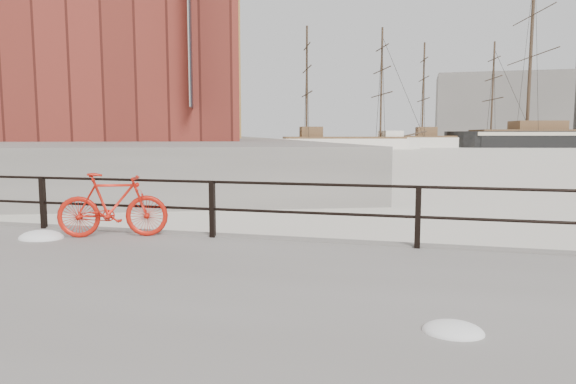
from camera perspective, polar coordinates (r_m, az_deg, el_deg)
The scene contains 14 objects.
ground at distance 8.71m, azimuth 14.08°, elevation -8.09°, with size 400.00×400.00×0.00m, color white.
promenade at distance 4.86m, azimuth 13.76°, elevation -17.76°, with size 36.00×8.00×0.35m, color gray.
far_quay at distance 89.85m, azimuth -12.06°, elevation 5.44°, with size 24.00×150.00×1.80m, color gray.
guardrail at distance 8.39m, azimuth 14.23°, elevation -2.71°, with size 28.00×0.10×1.00m, color black, non-canonical shape.
bicycle at distance 9.51m, azimuth -18.90°, elevation -1.39°, with size 1.88×0.28×1.14m, color red.
schooner_mid at distance 93.71m, azimuth 18.14°, elevation 4.75°, with size 25.59×10.83×18.70m, color white, non-canonical shape.
schooner_left at distance 79.25m, azimuth 6.19°, elevation 4.79°, with size 25.20×11.46×19.06m, color white, non-canonical shape.
workboat_near at distance 48.49m, azimuth -13.59°, elevation 3.66°, with size 13.09×4.36×7.00m, color black, non-canonical shape.
workboat_far at distance 62.04m, azimuth -15.70°, elevation 4.16°, with size 10.44×3.61×7.00m, color black, non-canonical shape.
apartment_mustard at distance 58.28m, azimuth -17.01°, elevation 16.74°, with size 22.00×15.00×22.20m, color gold.
apartment_cream at distance 80.73m, azimuth -14.27°, elevation 13.48°, with size 20.00×15.00×21.20m, color beige.
apartment_grey at distance 102.58m, azimuth -12.83°, elevation 12.52°, with size 22.00×15.00×23.20m, color #A3A29D.
apartment_brick at distance 125.31m, azimuth -11.85°, elevation 10.94°, with size 24.00×15.00×21.20m, color brown.
industrial_west at distance 149.94m, azimuth 22.35°, elevation 8.53°, with size 32.00×18.00×18.00m, color gray.
Camera 1 is at (0.01, -8.44, 2.15)m, focal length 32.00 mm.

